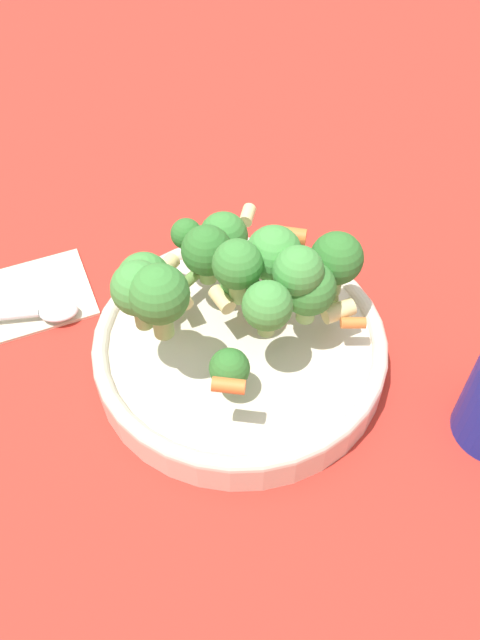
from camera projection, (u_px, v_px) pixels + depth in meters
name	position (u px, v px, depth m)	size (l,w,h in m)	color
ground_plane	(240.00, 360.00, 0.56)	(3.00, 3.00, 0.00)	#B72D23
bowl	(240.00, 346.00, 0.54)	(0.25, 0.25, 0.04)	beige
pasta_salad	(234.00, 275.00, 0.49)	(0.20, 0.19, 0.11)	#8CB766
napkin	(12.00, 300.00, 0.60)	(0.15, 0.11, 0.01)	beige
spoon	(23.00, 315.00, 0.58)	(0.16, 0.05, 0.01)	silver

